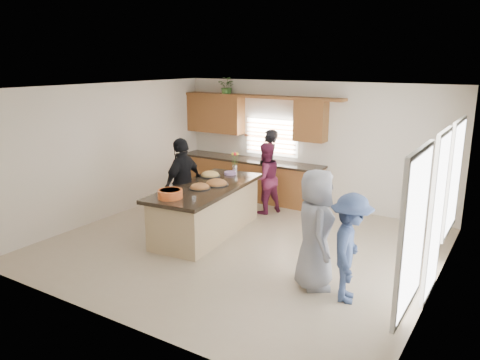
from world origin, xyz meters
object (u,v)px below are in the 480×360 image
Objects in this scene: island at (207,211)px; woman_left_back at (269,167)px; woman_right_front at (315,229)px; woman_left_mid at (265,178)px; woman_right_back at (350,248)px; woman_left_front at (183,184)px; salad_bowl at (170,193)px.

island is 2.46m from woman_left_back.
woman_left_back is 4.24m from woman_right_front.
woman_right_front is at bearing 68.65° from woman_left_mid.
woman_right_back is at bearing -133.69° from woman_right_front.
woman_left_back is at bearing 165.81° from woman_left_front.
woman_right_front is at bearing 1.13° from salad_bowl.
island is at bearing 87.53° from salad_bowl.
woman_right_back is 0.59m from woman_right_front.
woman_left_front is at bearing -27.38° from woman_left_back.
woman_left_mid is 3.97m from woman_right_back.
woman_left_back reaches higher than salad_bowl.
woman_left_mid is (0.36, 2.69, -0.26)m from salad_bowl.
salad_bowl is at bearing 74.89° from woman_right_back.
island is 2.81m from woman_right_front.
salad_bowl is 0.23× the size of woman_left_front.
woman_right_front reaches higher than woman_left_back.
woman_left_back is (0.06, 3.41, -0.17)m from salad_bowl.
salad_bowl is 0.24× the size of woman_right_front.
woman_left_back is 1.11× the size of woman_left_mid.
salad_bowl is 1.11m from woman_left_front.
woman_left_mid is at bearing 8.69° from woman_left_back.
island is 6.61× the size of salad_bowl.
woman_right_front reaches higher than salad_bowl.
island is at bearing 57.78° from woman_right_back.
woman_right_front is (2.66, 0.05, -0.15)m from salad_bowl.
island is 1.14m from salad_bowl.
woman_left_back reaches higher than woman_right_back.
woman_right_back reaches higher than island.
woman_right_back is (3.18, -1.06, 0.32)m from island.
woman_right_back is 0.87× the size of woman_right_front.
salad_bowl is 0.25× the size of woman_left_back.
woman_left_mid reaches higher than salad_bowl.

